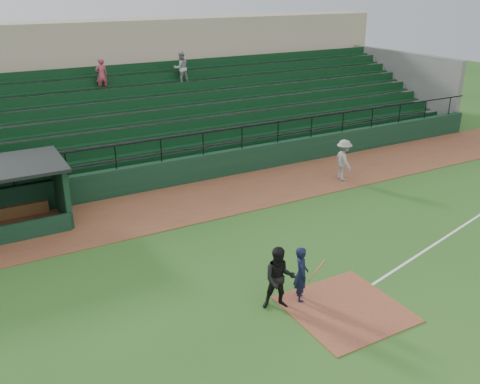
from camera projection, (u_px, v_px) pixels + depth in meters
ground at (323, 292)px, 15.23m from camera, size 90.00×90.00×0.00m
warning_track at (205, 199)px, 21.71m from camera, size 40.00×4.00×0.03m
home_plate_dirt at (345, 309)px, 14.41m from camera, size 3.00×3.00×0.03m
foul_line at (472, 220)px, 19.81m from camera, size 17.49×4.44×0.01m
stadium_structure at (136, 106)px, 27.71m from camera, size 38.00×13.08×6.40m
batter_at_plate at (301, 274)px, 14.57m from camera, size 1.10×0.73×1.67m
umpire at (279, 279)px, 14.17m from camera, size 1.11×1.02×1.85m
runner at (344, 160)px, 23.49m from camera, size 0.94×1.34×1.88m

